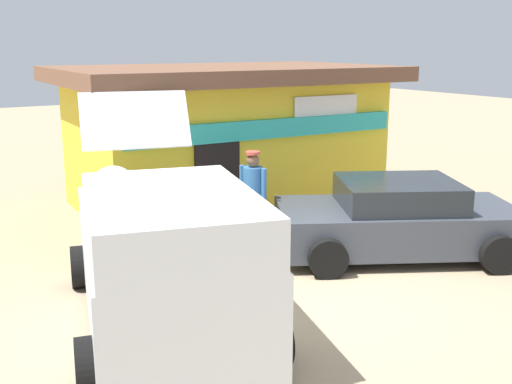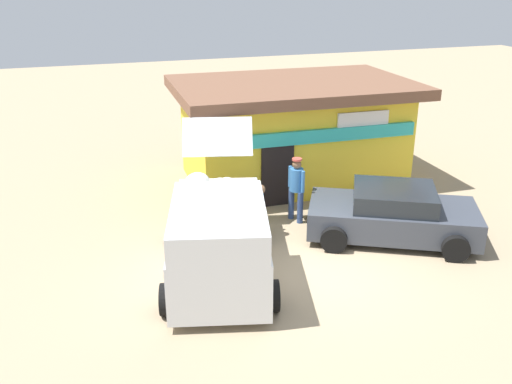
# 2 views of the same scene
# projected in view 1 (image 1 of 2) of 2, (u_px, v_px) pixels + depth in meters

# --- Properties ---
(ground_plane) EXTENTS (60.00, 60.00, 0.00)m
(ground_plane) POSITION_uv_depth(u_px,v_px,m) (321.00, 301.00, 8.50)
(ground_plane) COLOR #9E896B
(storefront_bar) EXTENTS (6.97, 4.62, 2.98)m
(storefront_bar) POSITION_uv_depth(u_px,v_px,m) (224.00, 134.00, 13.38)
(storefront_bar) COLOR yellow
(storefront_bar) RESTS_ON ground_plane
(delivery_van) EXTENTS (3.04, 5.19, 2.71)m
(delivery_van) POSITION_uv_depth(u_px,v_px,m) (163.00, 254.00, 7.58)
(delivery_van) COLOR silver
(delivery_van) RESTS_ON ground_plane
(parked_sedan) EXTENTS (4.30, 3.44, 1.27)m
(parked_sedan) POSITION_uv_depth(u_px,v_px,m) (397.00, 220.00, 10.26)
(parked_sedan) COLOR #383D47
(parked_sedan) RESTS_ON ground_plane
(vendor_standing) EXTENTS (0.43, 0.54, 1.67)m
(vendor_standing) POSITION_uv_depth(u_px,v_px,m) (253.00, 193.00, 10.59)
(vendor_standing) COLOR navy
(vendor_standing) RESTS_ON ground_plane
(customer_bending) EXTENTS (0.76, 0.76, 1.33)m
(customer_bending) POSITION_uv_depth(u_px,v_px,m) (187.00, 216.00, 9.65)
(customer_bending) COLOR navy
(customer_bending) RESTS_ON ground_plane
(unloaded_banana_pile) EXTENTS (1.05, 0.84, 0.38)m
(unloaded_banana_pile) POSITION_uv_depth(u_px,v_px,m) (138.00, 242.00, 10.51)
(unloaded_banana_pile) COLOR silver
(unloaded_banana_pile) RESTS_ON ground_plane
(paint_bucket) EXTENTS (0.26, 0.26, 0.32)m
(paint_bucket) POSITION_uv_depth(u_px,v_px,m) (393.00, 210.00, 12.55)
(paint_bucket) COLOR #BF3F33
(paint_bucket) RESTS_ON ground_plane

